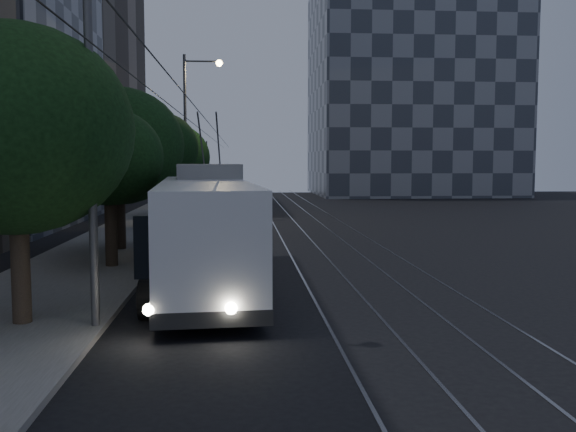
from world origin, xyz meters
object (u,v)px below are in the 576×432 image
(streetlamp_far, at_px, (192,121))
(car_white_c, at_px, (214,208))
(streetlamp_near, at_px, (108,57))
(pickup_silver, at_px, (183,234))
(car_white_a, at_px, (198,216))
(car_white_d, at_px, (227,203))
(car_white_b, at_px, (226,211))
(trolleybus, at_px, (205,231))

(streetlamp_far, bearing_deg, car_white_c, 19.18)
(streetlamp_near, xyz_separation_m, streetlamp_far, (-0.26, 29.03, 0.28))
(pickup_silver, distance_m, car_white_a, 9.87)
(car_white_a, distance_m, car_white_d, 10.61)
(car_white_d, height_order, streetlamp_near, streetlamp_near)
(car_white_b, relative_size, streetlamp_near, 0.44)
(trolleybus, distance_m, car_white_c, 24.36)
(car_white_d, bearing_deg, trolleybus, -66.10)
(streetlamp_near, bearing_deg, trolleybus, 70.28)
(streetlamp_near, relative_size, streetlamp_far, 0.95)
(car_white_a, height_order, streetlamp_near, streetlamp_near)
(car_white_b, distance_m, car_white_d, 6.40)
(car_white_a, xyz_separation_m, streetlamp_far, (-0.74, 6.10, 5.89))
(pickup_silver, height_order, car_white_b, pickup_silver)
(trolleybus, relative_size, pickup_silver, 2.28)
(trolleybus, xyz_separation_m, car_white_d, (0.15, 28.23, -1.04))
(car_white_c, bearing_deg, car_white_d, 90.16)
(car_white_a, bearing_deg, trolleybus, -87.70)
(trolleybus, relative_size, car_white_c, 3.29)
(car_white_a, bearing_deg, car_white_d, 79.52)
(car_white_b, xyz_separation_m, car_white_c, (-0.90, 2.50, -0.02))
(car_white_d, distance_m, streetlamp_far, 7.67)
(trolleybus, xyz_separation_m, car_white_b, (0.21, 21.83, -1.11))
(streetlamp_near, bearing_deg, car_white_b, 85.60)
(car_white_b, bearing_deg, trolleybus, -105.03)
(car_white_b, xyz_separation_m, streetlamp_far, (-2.34, 2.00, 5.92))
(car_white_a, relative_size, streetlamp_far, 0.37)
(car_white_b, distance_m, streetlamp_far, 6.67)
(pickup_silver, relative_size, streetlamp_near, 0.54)
(pickup_silver, relative_size, car_white_a, 1.39)
(streetlamp_near, bearing_deg, car_white_c, 87.72)
(trolleybus, relative_size, car_white_d, 2.99)
(car_white_b, bearing_deg, streetlamp_far, 124.99)
(car_white_c, xyz_separation_m, car_white_d, (0.83, 3.90, 0.09))
(car_white_d, bearing_deg, streetlamp_far, -93.09)
(car_white_d, bearing_deg, streetlamp_near, -69.25)
(pickup_silver, bearing_deg, streetlamp_far, 86.54)
(car_white_b, height_order, car_white_c, car_white_b)
(trolleybus, height_order, streetlamp_near, streetlamp_near)
(streetlamp_near, bearing_deg, car_white_a, 88.80)
(car_white_c, height_order, car_white_d, car_white_d)
(car_white_a, bearing_deg, streetlamp_far, 94.72)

